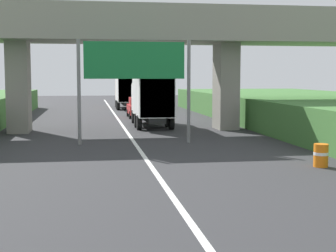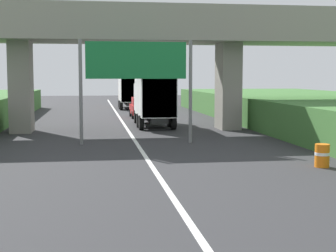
# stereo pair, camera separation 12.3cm
# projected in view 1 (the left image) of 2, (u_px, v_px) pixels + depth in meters

# --- Properties ---
(lane_centre_stripe) EXTENTS (0.20, 102.88, 0.01)m
(lane_centre_stripe) POSITION_uv_depth(u_px,v_px,m) (137.00, 147.00, 25.35)
(lane_centre_stripe) COLOR white
(lane_centre_stripe) RESTS_ON ground
(overpass_bridge) EXTENTS (40.00, 4.80, 7.88)m
(overpass_bridge) POSITION_uv_depth(u_px,v_px,m) (125.00, 38.00, 32.50)
(overpass_bridge) COLOR gray
(overpass_bridge) RESTS_ON ground
(overhead_highway_sign) EXTENTS (5.88, 0.18, 5.38)m
(overhead_highway_sign) POSITION_uv_depth(u_px,v_px,m) (135.00, 67.00, 26.25)
(overhead_highway_sign) COLOR slate
(overhead_highway_sign) RESTS_ON ground
(truck_orange) EXTENTS (2.44, 7.30, 3.44)m
(truck_orange) POSITION_uv_depth(u_px,v_px,m) (127.00, 91.00, 55.11)
(truck_orange) COLOR black
(truck_orange) RESTS_ON ground
(truck_white) EXTENTS (2.44, 7.30, 3.44)m
(truck_white) POSITION_uv_depth(u_px,v_px,m) (151.00, 99.00, 35.58)
(truck_white) COLOR black
(truck_white) RESTS_ON ground
(car_red) EXTENTS (1.86, 4.10, 1.72)m
(car_red) POSITION_uv_depth(u_px,v_px,m) (139.00, 107.00, 43.41)
(car_red) COLOR red
(car_red) RESTS_ON ground
(construction_barrel_5) EXTENTS (0.57, 0.57, 0.90)m
(construction_barrel_5) POSITION_uv_depth(u_px,v_px,m) (321.00, 155.00, 19.74)
(construction_barrel_5) COLOR orange
(construction_barrel_5) RESTS_ON ground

